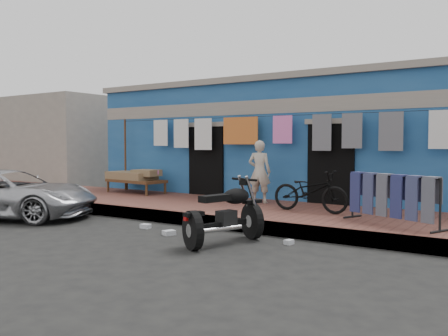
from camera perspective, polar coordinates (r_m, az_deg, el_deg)
ground at (r=8.05m, az=-7.94°, el=-8.83°), size 80.00×80.00×0.00m
sidewalk at (r=10.44m, az=3.03°, el=-5.39°), size 28.00×3.00×0.25m
curb at (r=9.23m, az=-1.54°, el=-6.49°), size 28.00×0.10×0.25m
building at (r=13.92m, az=11.36°, el=3.10°), size 12.20×5.20×3.36m
neighbor_left at (r=20.72m, az=-18.15°, el=3.00°), size 6.00×5.00×3.40m
clothesline at (r=11.47m, az=5.78°, el=3.87°), size 10.06×0.06×2.10m
car at (r=11.45m, az=-24.51°, el=-2.77°), size 4.29×3.24×1.10m
seated_person at (r=11.08m, az=4.29°, el=-0.44°), size 0.59×0.46×1.47m
bicycle at (r=9.78m, az=10.33°, el=-2.19°), size 1.63×0.63×1.04m
motorcycle at (r=7.73m, az=0.02°, el=-5.31°), size 1.38×1.92×1.06m
charpoy at (r=13.59m, az=-10.55°, el=-1.61°), size 2.08×1.31×0.63m
jeans_rack at (r=8.65m, az=19.62°, el=-3.47°), size 2.14×1.75×0.90m
litter_a at (r=9.36m, az=-9.43°, el=-6.92°), size 0.19×0.16×0.08m
litter_b at (r=7.87m, az=7.82°, el=-8.82°), size 0.14×0.17×0.07m
litter_c at (r=8.63m, az=-6.63°, el=-7.74°), size 0.23×0.25×0.08m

